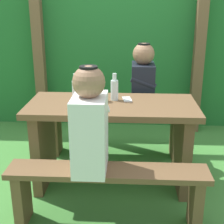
# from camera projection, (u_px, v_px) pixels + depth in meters

# --- Properties ---
(ground_plane) EXTENTS (12.00, 12.00, 0.00)m
(ground_plane) POSITION_uv_depth(u_px,v_px,m) (112.00, 182.00, 2.92)
(ground_plane) COLOR #428438
(hedge_backdrop) EXTENTS (6.40, 0.76, 1.91)m
(hedge_backdrop) POSITION_uv_depth(u_px,v_px,m) (119.00, 47.00, 4.35)
(hedge_backdrop) COLOR #236D2D
(hedge_backdrop) RESTS_ON ground_plane
(pergola_post_left) EXTENTS (0.12, 0.12, 2.29)m
(pergola_post_left) POSITION_uv_depth(u_px,v_px,m) (38.00, 37.00, 3.83)
(pergola_post_left) COLOR brown
(pergola_post_left) RESTS_ON ground_plane
(pergola_post_right) EXTENTS (0.12, 0.12, 2.29)m
(pergola_post_right) POSITION_uv_depth(u_px,v_px,m) (200.00, 38.00, 3.73)
(pergola_post_right) COLOR brown
(pergola_post_right) RESTS_ON ground_plane
(picnic_table) EXTENTS (1.40, 0.64, 0.75)m
(picnic_table) POSITION_uv_depth(u_px,v_px,m) (112.00, 130.00, 2.76)
(picnic_table) COLOR brown
(picnic_table) RESTS_ON ground_plane
(bench_near) EXTENTS (1.40, 0.24, 0.45)m
(bench_near) POSITION_uv_depth(u_px,v_px,m) (108.00, 185.00, 2.27)
(bench_near) COLOR brown
(bench_near) RESTS_ON ground_plane
(bench_far) EXTENTS (1.40, 0.24, 0.45)m
(bench_far) POSITION_uv_depth(u_px,v_px,m) (115.00, 125.00, 3.36)
(bench_far) COLOR brown
(bench_far) RESTS_ON ground_plane
(person_white_shirt) EXTENTS (0.25, 0.35, 0.72)m
(person_white_shirt) POSITION_uv_depth(u_px,v_px,m) (90.00, 124.00, 2.13)
(person_white_shirt) COLOR white
(person_white_shirt) RESTS_ON bench_near
(person_black_coat) EXTENTS (0.25, 0.35, 0.72)m
(person_black_coat) POSITION_uv_depth(u_px,v_px,m) (143.00, 83.00, 3.20)
(person_black_coat) COLOR black
(person_black_coat) RESTS_ON bench_far
(drinking_glass) EXTENTS (0.08, 0.08, 0.09)m
(drinking_glass) POSITION_uv_depth(u_px,v_px,m) (102.00, 96.00, 2.72)
(drinking_glass) COLOR silver
(drinking_glass) RESTS_ON picnic_table
(bottle_left) EXTENTS (0.06, 0.06, 0.23)m
(bottle_left) POSITION_uv_depth(u_px,v_px,m) (114.00, 89.00, 2.74)
(bottle_left) COLOR silver
(bottle_left) RESTS_ON picnic_table
(bottle_right) EXTENTS (0.07, 0.07, 0.26)m
(bottle_right) POSITION_uv_depth(u_px,v_px,m) (92.00, 88.00, 2.74)
(bottle_right) COLOR silver
(bottle_right) RESTS_ON picnic_table
(bottle_center) EXTENTS (0.06, 0.06, 0.22)m
(bottle_center) POSITION_uv_depth(u_px,v_px,m) (75.00, 89.00, 2.77)
(bottle_center) COLOR silver
(bottle_center) RESTS_ON picnic_table
(cell_phone) EXTENTS (0.09, 0.15, 0.01)m
(cell_phone) POSITION_uv_depth(u_px,v_px,m) (127.00, 99.00, 2.77)
(cell_phone) COLOR silver
(cell_phone) RESTS_ON picnic_table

